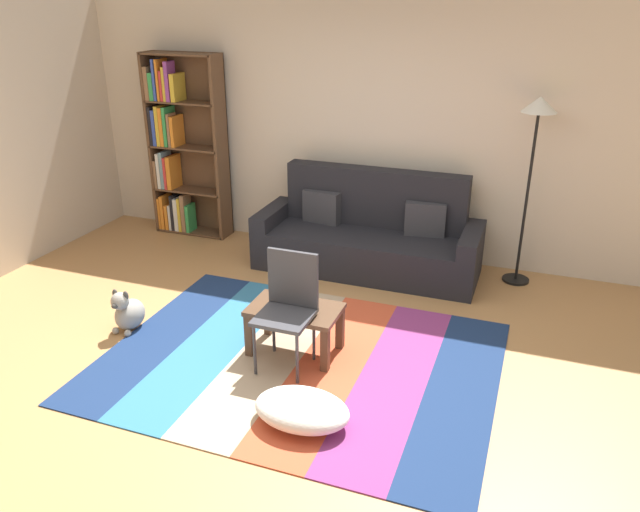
{
  "coord_description": "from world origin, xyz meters",
  "views": [
    {
      "loc": [
        1.64,
        -3.67,
        2.65
      ],
      "look_at": [
        0.02,
        0.71,
        0.65
      ],
      "focal_mm": 34.54,
      "sensor_mm": 36.0,
      "label": 1
    }
  ],
  "objects_px": {
    "folding_chair": "(288,301)",
    "coffee_table": "(295,316)",
    "tv_remote": "(286,303)",
    "couch": "(369,237)",
    "pouf": "(302,410)",
    "standing_lamp": "(536,130)",
    "dog": "(128,312)",
    "bookshelf": "(179,150)"
  },
  "relations": [
    {
      "from": "bookshelf",
      "to": "tv_remote",
      "type": "bearing_deg",
      "value": -42.86
    },
    {
      "from": "tv_remote",
      "to": "standing_lamp",
      "type": "bearing_deg",
      "value": 88.79
    },
    {
      "from": "tv_remote",
      "to": "folding_chair",
      "type": "height_order",
      "value": "folding_chair"
    },
    {
      "from": "tv_remote",
      "to": "dog",
      "type": "bearing_deg",
      "value": -133.98
    },
    {
      "from": "tv_remote",
      "to": "pouf",
      "type": "bearing_deg",
      "value": -22.42
    },
    {
      "from": "pouf",
      "to": "tv_remote",
      "type": "distance_m",
      "value": 1.0
    },
    {
      "from": "standing_lamp",
      "to": "tv_remote",
      "type": "bearing_deg",
      "value": -129.89
    },
    {
      "from": "dog",
      "to": "couch",
      "type": "bearing_deg",
      "value": 51.4
    },
    {
      "from": "pouf",
      "to": "dog",
      "type": "distance_m",
      "value": 1.97
    },
    {
      "from": "couch",
      "to": "pouf",
      "type": "xyz_separation_m",
      "value": [
        0.3,
        -2.6,
        -0.22
      ]
    },
    {
      "from": "coffee_table",
      "to": "folding_chair",
      "type": "relative_size",
      "value": 0.79
    },
    {
      "from": "couch",
      "to": "standing_lamp",
      "type": "distance_m",
      "value": 1.9
    },
    {
      "from": "dog",
      "to": "standing_lamp",
      "type": "distance_m",
      "value": 3.95
    },
    {
      "from": "couch",
      "to": "standing_lamp",
      "type": "xyz_separation_m",
      "value": [
        1.48,
        0.2,
        1.17
      ]
    },
    {
      "from": "tv_remote",
      "to": "folding_chair",
      "type": "xyz_separation_m",
      "value": [
        0.09,
        -0.17,
        0.12
      ]
    },
    {
      "from": "couch",
      "to": "coffee_table",
      "type": "distance_m",
      "value": 1.79
    },
    {
      "from": "coffee_table",
      "to": "tv_remote",
      "type": "height_order",
      "value": "tv_remote"
    },
    {
      "from": "folding_chair",
      "to": "couch",
      "type": "bearing_deg",
      "value": 143.36
    },
    {
      "from": "tv_remote",
      "to": "bookshelf",
      "type": "bearing_deg",
      "value": 175.82
    },
    {
      "from": "dog",
      "to": "tv_remote",
      "type": "relative_size",
      "value": 2.65
    },
    {
      "from": "dog",
      "to": "standing_lamp",
      "type": "xyz_separation_m",
      "value": [
        3.03,
        2.14,
        1.35
      ]
    },
    {
      "from": "pouf",
      "to": "dog",
      "type": "relative_size",
      "value": 1.64
    },
    {
      "from": "coffee_table",
      "to": "dog",
      "type": "relative_size",
      "value": 1.79
    },
    {
      "from": "pouf",
      "to": "tv_remote",
      "type": "bearing_deg",
      "value": 118.9
    },
    {
      "from": "coffee_table",
      "to": "tv_remote",
      "type": "distance_m",
      "value": 0.12
    },
    {
      "from": "tv_remote",
      "to": "folding_chair",
      "type": "bearing_deg",
      "value": -23.08
    },
    {
      "from": "folding_chair",
      "to": "dog",
      "type": "bearing_deg",
      "value": -124.37
    },
    {
      "from": "coffee_table",
      "to": "dog",
      "type": "bearing_deg",
      "value": -174.07
    },
    {
      "from": "standing_lamp",
      "to": "tv_remote",
      "type": "height_order",
      "value": "standing_lamp"
    },
    {
      "from": "folding_chair",
      "to": "tv_remote",
      "type": "bearing_deg",
      "value": 173.63
    },
    {
      "from": "pouf",
      "to": "standing_lamp",
      "type": "relative_size",
      "value": 0.36
    },
    {
      "from": "coffee_table",
      "to": "couch",
      "type": "bearing_deg",
      "value": 87.41
    },
    {
      "from": "coffee_table",
      "to": "folding_chair",
      "type": "height_order",
      "value": "folding_chair"
    },
    {
      "from": "coffee_table",
      "to": "tv_remote",
      "type": "relative_size",
      "value": 4.74
    },
    {
      "from": "couch",
      "to": "pouf",
      "type": "relative_size",
      "value": 3.46
    },
    {
      "from": "couch",
      "to": "folding_chair",
      "type": "height_order",
      "value": "couch"
    },
    {
      "from": "standing_lamp",
      "to": "folding_chair",
      "type": "xyz_separation_m",
      "value": [
        -1.55,
        -2.14,
        -0.97
      ]
    },
    {
      "from": "dog",
      "to": "pouf",
      "type": "bearing_deg",
      "value": -19.57
    },
    {
      "from": "bookshelf",
      "to": "dog",
      "type": "xyz_separation_m",
      "value": [
        0.82,
        -2.22,
        -0.83
      ]
    },
    {
      "from": "bookshelf",
      "to": "coffee_table",
      "type": "height_order",
      "value": "bookshelf"
    },
    {
      "from": "coffee_table",
      "to": "standing_lamp",
      "type": "height_order",
      "value": "standing_lamp"
    },
    {
      "from": "folding_chair",
      "to": "coffee_table",
      "type": "bearing_deg",
      "value": 150.18
    }
  ]
}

